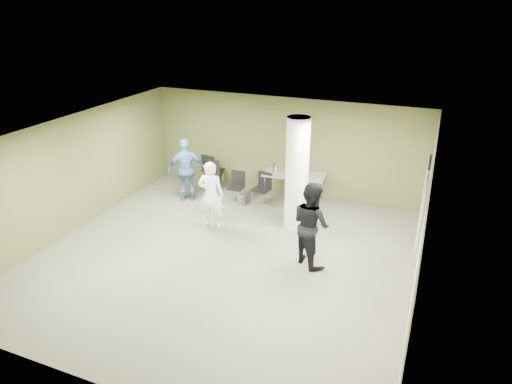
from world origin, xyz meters
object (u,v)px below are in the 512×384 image
at_px(chair_back_left, 213,172).
at_px(man_black, 311,224).
at_px(woman_white, 211,195).
at_px(folding_table, 294,176).
at_px(man_blue, 187,170).

height_order(chair_back_left, man_black, man_black).
relative_size(woman_white, man_black, 0.93).
distance_m(folding_table, woman_white, 2.67).
distance_m(woman_white, man_black, 2.82).
xyz_separation_m(woman_white, man_blue, (-1.36, 1.19, 0.04)).
relative_size(chair_back_left, man_black, 0.53).
distance_m(folding_table, man_black, 3.28).
relative_size(folding_table, man_black, 0.94).
height_order(chair_back_left, man_blue, man_blue).
xyz_separation_m(folding_table, man_blue, (-2.76, -1.08, 0.15)).
distance_m(woman_white, man_blue, 1.81).
height_order(woman_white, man_black, man_black).
xyz_separation_m(folding_table, man_black, (1.33, -2.99, 0.17)).
bearing_deg(man_black, folding_table, -28.47).
height_order(folding_table, man_blue, man_blue).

